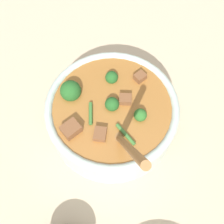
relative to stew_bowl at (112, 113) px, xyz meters
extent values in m
plane|color=#C6B293|center=(0.00, 0.00, -0.05)|extent=(4.00, 4.00, 0.00)
cylinder|color=#B2C6BC|center=(0.00, 0.00, -0.01)|extent=(0.26, 0.26, 0.08)
torus|color=#B2C6BC|center=(0.00, 0.00, 0.03)|extent=(0.26, 0.26, 0.02)
cylinder|color=#9E662D|center=(0.00, 0.00, 0.01)|extent=(0.24, 0.24, 0.04)
sphere|color=#2D6B28|center=(0.01, 0.06, 0.04)|extent=(0.02, 0.02, 0.02)
cylinder|color=#6B9956|center=(0.01, 0.06, 0.02)|extent=(0.01, 0.01, 0.01)
sphere|color=#235B23|center=(-0.06, -0.01, 0.03)|extent=(0.03, 0.03, 0.03)
cylinder|color=#6B9956|center=(-0.06, -0.01, 0.02)|extent=(0.01, 0.01, 0.01)
sphere|color=#235B23|center=(0.00, 0.00, 0.04)|extent=(0.03, 0.03, 0.03)
cylinder|color=#6B9956|center=(0.00, 0.00, 0.02)|extent=(0.01, 0.01, 0.01)
sphere|color=#235B23|center=(-0.01, -0.08, 0.04)|extent=(0.04, 0.04, 0.04)
cylinder|color=#6B9956|center=(-0.01, -0.08, 0.01)|extent=(0.01, 0.01, 0.02)
cube|color=brown|center=(0.06, -0.01, 0.03)|extent=(0.03, 0.02, 0.02)
cube|color=brown|center=(-0.07, 0.04, 0.04)|extent=(0.03, 0.03, 0.02)
cube|color=brown|center=(0.07, -0.06, 0.03)|extent=(0.04, 0.04, 0.02)
cube|color=brown|center=(-0.02, 0.02, 0.03)|extent=(0.02, 0.03, 0.02)
cylinder|color=#3D7533|center=(0.05, 0.04, 0.03)|extent=(0.04, 0.04, 0.01)
cylinder|color=#3D7533|center=(0.03, -0.03, 0.03)|extent=(0.05, 0.02, 0.01)
ellipsoid|color=olive|center=(0.06, 0.03, 0.02)|extent=(0.04, 0.03, 0.01)
cylinder|color=olive|center=(0.11, 0.05, 0.12)|extent=(0.12, 0.06, 0.20)
camera|label=1|loc=(0.25, 0.06, 0.50)|focal=45.00mm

